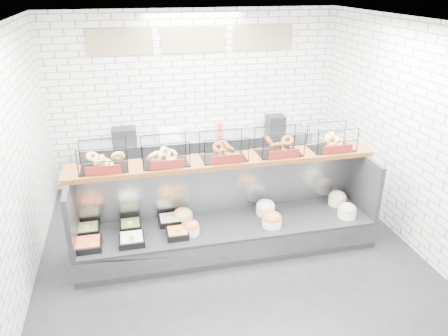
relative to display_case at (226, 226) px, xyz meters
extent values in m
plane|color=black|center=(0.00, -0.34, -0.33)|extent=(5.50, 5.50, 0.00)
cube|color=white|center=(0.00, 2.41, 1.17)|extent=(5.00, 0.02, 3.00)
cube|color=white|center=(-2.50, -0.34, 1.17)|extent=(0.02, 5.50, 3.00)
cube|color=white|center=(2.50, -0.34, 1.17)|extent=(0.02, 5.50, 3.00)
cube|color=white|center=(0.00, -0.34, 2.67)|extent=(5.00, 5.50, 0.02)
cube|color=tan|center=(-1.20, 2.38, 2.17)|extent=(1.05, 0.03, 0.42)
cube|color=tan|center=(0.00, 2.38, 2.17)|extent=(1.05, 0.03, 0.42)
cube|color=tan|center=(1.20, 2.38, 2.17)|extent=(1.05, 0.03, 0.42)
cube|color=black|center=(0.00, -0.04, -0.13)|extent=(4.00, 0.90, 0.40)
cube|color=#93969B|center=(0.00, -0.48, -0.11)|extent=(4.00, 0.03, 0.28)
cube|color=#93969B|center=(0.00, 0.37, 0.47)|extent=(4.00, 0.08, 0.80)
cube|color=black|center=(-1.97, -0.04, 0.47)|extent=(0.06, 0.90, 0.80)
cube|color=black|center=(1.97, -0.04, 0.47)|extent=(0.06, 0.90, 0.80)
cube|color=black|center=(-1.80, -0.23, 0.11)|extent=(0.32, 0.32, 0.08)
cube|color=#F16033|center=(-1.80, -0.23, 0.15)|extent=(0.28, 0.28, 0.04)
cube|color=#FFE658|center=(-1.80, -0.34, 0.20)|extent=(0.06, 0.01, 0.08)
cube|color=black|center=(-1.82, 0.13, 0.11)|extent=(0.29, 0.29, 0.08)
cube|color=tan|center=(-1.82, 0.13, 0.15)|extent=(0.24, 0.24, 0.04)
cube|color=#FFE658|center=(-1.82, 0.03, 0.20)|extent=(0.06, 0.01, 0.08)
cube|color=black|center=(-1.28, -0.24, 0.11)|extent=(0.32, 0.32, 0.08)
cube|color=silver|center=(-1.28, -0.24, 0.15)|extent=(0.27, 0.27, 0.04)
cube|color=#FFE658|center=(-1.28, -0.35, 0.20)|extent=(0.06, 0.01, 0.08)
cube|color=black|center=(-1.28, 0.11, 0.11)|extent=(0.28, 0.28, 0.08)
cube|color=#769A4E|center=(-1.28, 0.11, 0.15)|extent=(0.23, 0.23, 0.04)
cube|color=#FFE658|center=(-1.28, 0.01, 0.20)|extent=(0.06, 0.01, 0.08)
cube|color=black|center=(-0.70, -0.22, 0.11)|extent=(0.27, 0.27, 0.08)
cube|color=orange|center=(-0.70, -0.22, 0.15)|extent=(0.23, 0.23, 0.04)
cube|color=#FFE658|center=(-0.70, -0.32, 0.20)|extent=(0.06, 0.01, 0.08)
cube|color=black|center=(-0.76, 0.13, 0.11)|extent=(0.29, 0.29, 0.08)
cube|color=white|center=(-0.76, 0.13, 0.15)|extent=(0.25, 0.25, 0.04)
cube|color=#FFE658|center=(-0.76, 0.03, 0.20)|extent=(0.06, 0.01, 0.08)
cylinder|color=white|center=(-0.52, -0.20, 0.13)|extent=(0.22, 0.22, 0.11)
ellipsoid|color=#D0622C|center=(-0.52, -0.20, 0.19)|extent=(0.21, 0.21, 0.15)
cylinder|color=white|center=(-0.58, 0.12, 0.13)|extent=(0.26, 0.26, 0.11)
ellipsoid|color=#F2C87B|center=(-0.58, 0.12, 0.19)|extent=(0.26, 0.26, 0.18)
cylinder|color=white|center=(0.56, -0.25, 0.13)|extent=(0.27, 0.27, 0.11)
ellipsoid|color=#C46429|center=(0.56, -0.25, 0.19)|extent=(0.26, 0.26, 0.18)
cylinder|color=white|center=(0.58, 0.10, 0.13)|extent=(0.27, 0.27, 0.11)
ellipsoid|color=white|center=(0.58, 0.10, 0.19)|extent=(0.26, 0.26, 0.18)
cylinder|color=white|center=(1.66, -0.25, 0.13)|extent=(0.26, 0.26, 0.11)
ellipsoid|color=tan|center=(1.66, -0.25, 0.19)|extent=(0.25, 0.25, 0.17)
cylinder|color=white|center=(1.70, 0.12, 0.13)|extent=(0.26, 0.26, 0.11)
ellipsoid|color=tan|center=(1.70, 0.12, 0.19)|extent=(0.25, 0.25, 0.18)
cube|color=#542C12|center=(0.00, 0.18, 0.90)|extent=(4.10, 0.50, 0.06)
cube|color=black|center=(-1.53, 0.18, 1.10)|extent=(0.60, 0.38, 0.34)
cube|color=maroon|center=(-1.53, -0.03, 1.00)|extent=(0.42, 0.02, 0.11)
cube|color=black|center=(-0.76, 0.18, 1.10)|extent=(0.60, 0.38, 0.34)
cube|color=maroon|center=(-0.76, -0.03, 1.00)|extent=(0.42, 0.02, 0.11)
cube|color=black|center=(0.00, 0.18, 1.10)|extent=(0.60, 0.38, 0.34)
cube|color=maroon|center=(0.00, -0.03, 1.00)|extent=(0.42, 0.02, 0.11)
cube|color=black|center=(0.77, 0.18, 1.10)|extent=(0.60, 0.38, 0.34)
cube|color=maroon|center=(0.77, -0.03, 1.00)|extent=(0.42, 0.02, 0.11)
cube|color=black|center=(1.54, 0.18, 1.10)|extent=(0.60, 0.38, 0.34)
cube|color=maroon|center=(1.54, -0.03, 1.00)|extent=(0.42, 0.02, 0.11)
cube|color=#93969B|center=(0.00, 2.09, 0.12)|extent=(4.00, 0.60, 0.90)
cube|color=black|center=(-1.27, 2.11, 0.69)|extent=(0.40, 0.30, 0.24)
cube|color=silver|center=(-0.51, 2.09, 0.66)|extent=(0.35, 0.28, 0.18)
cylinder|color=#C73A31|center=(0.38, 2.08, 0.68)|extent=(0.09, 0.09, 0.22)
cube|color=black|center=(1.38, 2.03, 0.72)|extent=(0.30, 0.30, 0.30)
camera|label=1|loc=(-1.20, -5.01, 3.14)|focal=35.00mm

